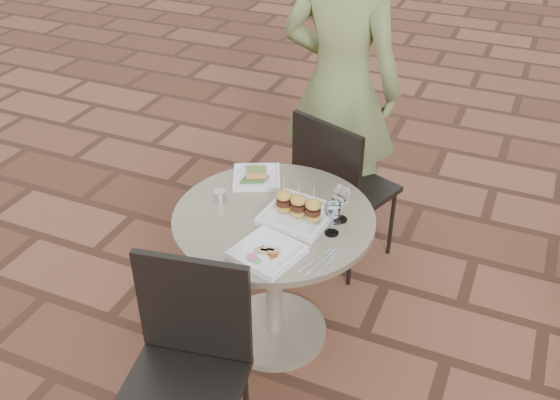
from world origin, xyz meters
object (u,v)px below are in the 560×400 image
at_px(plate_tuna, 267,252).
at_px(diner, 340,88).
at_px(chair_far, 337,181).
at_px(plate_sliders, 298,210).
at_px(cafe_table, 274,259).
at_px(plate_salmon, 257,177).
at_px(chair_near, 187,356).

bearing_deg(plate_tuna, diner, 95.88).
height_order(diner, plate_tuna, diner).
height_order(chair_far, plate_sliders, chair_far).
xyz_separation_m(cafe_table, plate_sliders, (0.11, 0.03, 0.29)).
bearing_deg(plate_sliders, cafe_table, -166.52).
height_order(plate_salmon, plate_tuna, plate_salmon).
xyz_separation_m(diner, plate_tuna, (0.13, -1.25, -0.19)).
xyz_separation_m(plate_sliders, plate_tuna, (-0.02, -0.29, -0.02)).
xyz_separation_m(plate_salmon, plate_tuna, (0.29, -0.50, -0.00)).
xyz_separation_m(chair_near, plate_sliders, (0.14, 0.75, 0.22)).
bearing_deg(chair_far, diner, -50.18).
xyz_separation_m(chair_far, plate_tuna, (0.01, -0.92, 0.20)).
relative_size(chair_far, diner, 0.50).
bearing_deg(diner, plate_sliders, 99.15).
bearing_deg(plate_salmon, cafe_table, -50.40).
bearing_deg(cafe_table, diner, 92.35).
bearing_deg(plate_sliders, plate_tuna, -93.38).
relative_size(cafe_table, plate_sliders, 2.93).
distance_m(chair_far, chair_near, 1.39).
height_order(chair_near, plate_tuna, chair_near).
relative_size(chair_near, diner, 0.50).
bearing_deg(plate_sliders, chair_near, -100.35).
distance_m(diner, plate_tuna, 1.27).
xyz_separation_m(cafe_table, diner, (-0.04, 0.99, 0.45)).
bearing_deg(plate_salmon, chair_far, 56.67).
distance_m(cafe_table, diner, 1.09).
bearing_deg(diner, chair_near, 90.83).
bearing_deg(chair_far, plate_sliders, 112.51).
distance_m(cafe_table, plate_sliders, 0.31).
bearing_deg(cafe_table, chair_near, -92.46).
height_order(cafe_table, chair_near, chair_near).
distance_m(chair_far, plate_tuna, 0.94).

